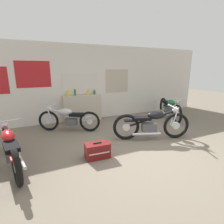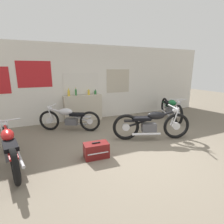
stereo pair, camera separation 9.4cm
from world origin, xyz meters
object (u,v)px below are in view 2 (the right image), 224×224
(hard_case_darkred, at_px, (96,150))
(bottle_center, at_px, (89,92))
(bottle_left_center, at_px, (76,92))
(bottle_right_center, at_px, (95,92))
(motorcycle_red, at_px, (10,147))
(motorcycle_black, at_px, (151,124))
(bottle_leftmost, at_px, (69,93))
(motorcycle_silver, at_px, (69,118))
(motorcycle_green, at_px, (171,108))

(hard_case_darkred, bearing_deg, bottle_center, 76.14)
(bottle_left_center, bearing_deg, hard_case_darkred, -94.74)
(bottle_right_center, xyz_separation_m, motorcycle_red, (-2.68, -2.54, -0.66))
(bottle_left_center, bearing_deg, motorcycle_black, -59.47)
(bottle_leftmost, height_order, motorcycle_red, bottle_leftmost)
(motorcycle_silver, bearing_deg, motorcycle_green, -2.94)
(bottle_leftmost, relative_size, motorcycle_red, 0.13)
(bottle_center, relative_size, hard_case_darkred, 0.42)
(motorcycle_silver, relative_size, motorcycle_red, 0.84)
(bottle_left_center, xyz_separation_m, motorcycle_black, (1.51, -2.55, -0.67))
(motorcycle_green, height_order, motorcycle_red, motorcycle_green)
(bottle_left_center, distance_m, motorcycle_black, 3.04)
(motorcycle_silver, distance_m, motorcycle_red, 2.19)
(bottle_leftmost, distance_m, hard_case_darkred, 3.03)
(bottle_leftmost, bearing_deg, motorcycle_silver, -101.78)
(motorcycle_red, distance_m, hard_case_darkred, 1.76)
(motorcycle_black, xyz_separation_m, hard_case_darkred, (-1.75, -0.37, -0.27))
(motorcycle_green, bearing_deg, motorcycle_red, -165.43)
(bottle_leftmost, xyz_separation_m, bottle_right_center, (1.01, 0.05, -0.04))
(bottle_leftmost, height_order, motorcycle_silver, bottle_leftmost)
(bottle_leftmost, xyz_separation_m, motorcycle_red, (-1.67, -2.49, -0.70))
(motorcycle_silver, bearing_deg, bottle_center, 43.85)
(motorcycle_green, xyz_separation_m, hard_case_darkred, (-3.71, -1.80, -0.26))
(bottle_right_center, height_order, motorcycle_black, bottle_right_center)
(bottle_leftmost, relative_size, hard_case_darkred, 0.50)
(motorcycle_red, bearing_deg, motorcycle_green, 14.57)
(motorcycle_green, bearing_deg, motorcycle_black, -144.08)
(bottle_center, xyz_separation_m, hard_case_darkred, (-0.71, -2.88, -0.92))
(motorcycle_black, relative_size, motorcycle_red, 0.98)
(hard_case_darkred, bearing_deg, bottle_left_center, 85.26)
(bottle_left_center, distance_m, motorcycle_silver, 1.25)
(bottle_leftmost, height_order, motorcycle_green, bottle_leftmost)
(bottle_left_center, bearing_deg, motorcycle_green, -18.02)
(motorcycle_silver, xyz_separation_m, motorcycle_red, (-1.49, -1.61, -0.00))
(motorcycle_red, bearing_deg, motorcycle_silver, 47.25)
(bottle_center, bearing_deg, hard_case_darkred, -103.86)
(motorcycle_silver, relative_size, motorcycle_black, 0.86)
(bottle_leftmost, distance_m, bottle_center, 0.74)
(bottle_left_center, bearing_deg, bottle_leftmost, -169.53)
(bottle_left_center, height_order, motorcycle_silver, bottle_left_center)
(bottle_right_center, bearing_deg, bottle_leftmost, -177.14)
(bottle_leftmost, distance_m, motorcycle_green, 3.95)
(motorcycle_green, bearing_deg, bottle_leftmost, 163.90)
(bottle_left_center, distance_m, bottle_right_center, 0.74)
(bottle_leftmost, relative_size, bottle_center, 1.19)
(bottle_center, bearing_deg, motorcycle_silver, -136.15)
(bottle_center, distance_m, hard_case_darkred, 3.11)
(motorcycle_green, relative_size, hard_case_darkred, 3.70)
(bottle_left_center, distance_m, motorcycle_green, 3.71)
(bottle_right_center, distance_m, motorcycle_black, 2.74)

